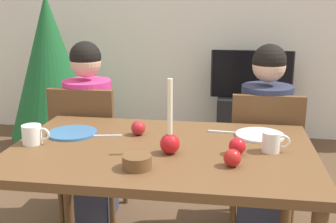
# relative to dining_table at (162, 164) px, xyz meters

# --- Properties ---
(back_wall) EXTENTS (6.40, 0.10, 2.60)m
(back_wall) POSITION_rel_dining_table_xyz_m (0.00, 2.60, 0.63)
(back_wall) COLOR silver
(back_wall) RESTS_ON ground
(dining_table) EXTENTS (1.40, 0.90, 0.75)m
(dining_table) POSITION_rel_dining_table_xyz_m (0.00, 0.00, 0.00)
(dining_table) COLOR brown
(dining_table) RESTS_ON ground
(chair_left) EXTENTS (0.40, 0.40, 0.90)m
(chair_left) POSITION_rel_dining_table_xyz_m (-0.58, 0.61, -0.15)
(chair_left) COLOR brown
(chair_left) RESTS_ON ground
(chair_right) EXTENTS (0.40, 0.40, 0.90)m
(chair_right) POSITION_rel_dining_table_xyz_m (0.52, 0.61, -0.15)
(chair_right) COLOR brown
(chair_right) RESTS_ON ground
(person_left_child) EXTENTS (0.30, 0.30, 1.17)m
(person_left_child) POSITION_rel_dining_table_xyz_m (-0.58, 0.64, -0.10)
(person_left_child) COLOR #33384C
(person_left_child) RESTS_ON ground
(person_right_child) EXTENTS (0.30, 0.30, 1.17)m
(person_right_child) POSITION_rel_dining_table_xyz_m (0.52, 0.64, -0.10)
(person_right_child) COLOR #33384C
(person_right_child) RESTS_ON ground
(tv_stand) EXTENTS (0.64, 0.40, 0.48)m
(tv_stand) POSITION_rel_dining_table_xyz_m (0.51, 2.30, -0.43)
(tv_stand) COLOR black
(tv_stand) RESTS_ON ground
(tv) EXTENTS (0.79, 0.05, 0.46)m
(tv) POSITION_rel_dining_table_xyz_m (0.51, 2.30, 0.04)
(tv) COLOR black
(tv) RESTS_ON tv_stand
(christmas_tree) EXTENTS (0.81, 0.81, 1.56)m
(christmas_tree) POSITION_rel_dining_table_xyz_m (-1.39, 1.91, 0.14)
(christmas_tree) COLOR brown
(christmas_tree) RESTS_ON ground
(candle_centerpiece) EXTENTS (0.09, 0.09, 0.34)m
(candle_centerpiece) POSITION_rel_dining_table_xyz_m (0.05, -0.07, 0.15)
(candle_centerpiece) COLOR red
(candle_centerpiece) RESTS_ON dining_table
(plate_left) EXTENTS (0.25, 0.25, 0.01)m
(plate_left) POSITION_rel_dining_table_xyz_m (-0.48, 0.13, 0.09)
(plate_left) COLOR teal
(plate_left) RESTS_ON dining_table
(plate_right) EXTENTS (0.24, 0.24, 0.01)m
(plate_right) POSITION_rel_dining_table_xyz_m (0.46, 0.24, 0.09)
(plate_right) COLOR silver
(plate_right) RESTS_ON dining_table
(mug_left) EXTENTS (0.14, 0.09, 0.09)m
(mug_left) POSITION_rel_dining_table_xyz_m (-0.61, -0.04, 0.13)
(mug_left) COLOR white
(mug_left) RESTS_ON dining_table
(mug_right) EXTENTS (0.12, 0.08, 0.09)m
(mug_right) POSITION_rel_dining_table_xyz_m (0.50, 0.02, 0.13)
(mug_right) COLOR silver
(mug_right) RESTS_ON dining_table
(fork_left) EXTENTS (0.18, 0.05, 0.01)m
(fork_left) POSITION_rel_dining_table_xyz_m (-0.31, 0.11, 0.09)
(fork_left) COLOR silver
(fork_left) RESTS_ON dining_table
(fork_right) EXTENTS (0.18, 0.03, 0.01)m
(fork_right) POSITION_rel_dining_table_xyz_m (0.29, 0.27, 0.09)
(fork_right) COLOR silver
(fork_right) RESTS_ON dining_table
(bowl_walnuts) EXTENTS (0.12, 0.12, 0.06)m
(bowl_walnuts) POSITION_rel_dining_table_xyz_m (-0.06, -0.26, 0.11)
(bowl_walnuts) COLOR brown
(bowl_walnuts) RESTS_ON dining_table
(apple_near_candle) EXTENTS (0.07, 0.07, 0.07)m
(apple_near_candle) POSITION_rel_dining_table_xyz_m (-0.15, 0.17, 0.12)
(apple_near_candle) COLOR #AB1E23
(apple_near_candle) RESTS_ON dining_table
(apple_by_left_plate) EXTENTS (0.08, 0.08, 0.08)m
(apple_by_left_plate) POSITION_rel_dining_table_xyz_m (0.34, -0.04, 0.12)
(apple_by_left_plate) COLOR red
(apple_by_left_plate) RESTS_ON dining_table
(apple_by_right_mug) EXTENTS (0.07, 0.07, 0.07)m
(apple_by_right_mug) POSITION_rel_dining_table_xyz_m (0.32, -0.18, 0.12)
(apple_by_right_mug) COLOR #AE1918
(apple_by_right_mug) RESTS_ON dining_table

